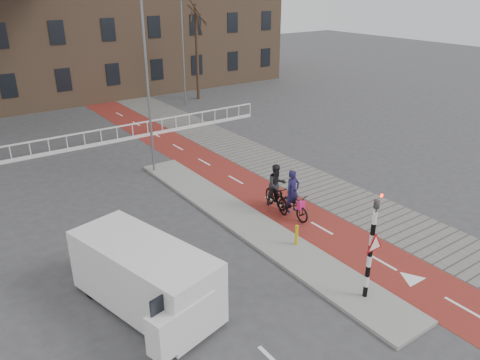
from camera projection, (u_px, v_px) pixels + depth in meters
ground at (331, 263)px, 16.25m from camera, size 120.00×120.00×0.00m
bike_lane at (214, 168)px, 24.56m from camera, size 2.50×60.00×0.01m
sidewalk at (257, 157)px, 26.05m from camera, size 3.00×60.00×0.01m
curb_island at (247, 223)px, 18.86m from camera, size 1.80×16.00×0.12m
traffic_signal at (372, 244)px, 13.64m from camera, size 0.80×0.80×3.68m
bollard at (297, 235)px, 17.05m from camera, size 0.12×0.12×0.78m
cyclist_near at (292, 201)px, 19.23m from camera, size 0.69×1.97×2.04m
cyclist_far at (276, 191)px, 19.75m from camera, size 0.99×1.98×2.05m
van at (145, 276)px, 13.69m from camera, size 3.06×5.17×2.08m
railing at (50, 150)px, 26.25m from camera, size 28.00×0.10×0.99m
tree_right at (197, 53)px, 37.47m from camera, size 0.25×0.25×7.41m
streetlight_near at (148, 89)px, 22.29m from camera, size 0.12×0.12×8.58m
streetlight_right at (183, 50)px, 35.21m from camera, size 0.12×0.12×8.43m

